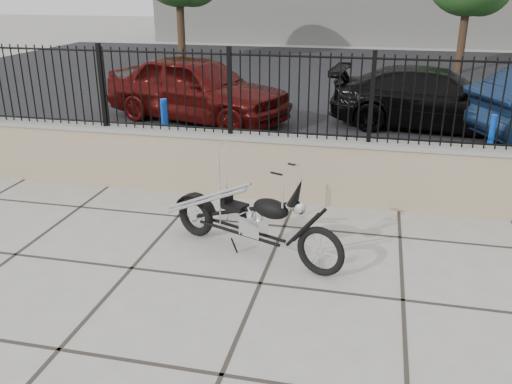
% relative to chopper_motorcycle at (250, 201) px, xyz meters
% --- Properties ---
extents(ground_plane, '(90.00, 90.00, 0.00)m').
position_rel_chopper_motorcycle_xyz_m(ground_plane, '(0.27, -0.67, -0.67)').
color(ground_plane, '#99968E').
rests_on(ground_plane, ground).
extents(parking_lot, '(30.00, 30.00, 0.00)m').
position_rel_chopper_motorcycle_xyz_m(parking_lot, '(0.27, 11.83, -0.67)').
color(parking_lot, black).
rests_on(parking_lot, ground).
extents(retaining_wall, '(14.00, 0.36, 0.96)m').
position_rel_chopper_motorcycle_xyz_m(retaining_wall, '(0.27, 1.83, -0.19)').
color(retaining_wall, gray).
rests_on(retaining_wall, ground_plane).
extents(iron_fence, '(14.00, 0.08, 1.20)m').
position_rel_chopper_motorcycle_xyz_m(iron_fence, '(0.27, 1.83, 0.89)').
color(iron_fence, black).
rests_on(iron_fence, retaining_wall).
extents(chopper_motorcycle, '(2.22, 1.20, 1.34)m').
position_rel_chopper_motorcycle_xyz_m(chopper_motorcycle, '(0.00, 0.00, 0.00)').
color(chopper_motorcycle, black).
rests_on(chopper_motorcycle, ground_plane).
extents(car_red, '(4.78, 3.06, 1.51)m').
position_rel_chopper_motorcycle_xyz_m(car_red, '(-2.74, 6.22, 0.09)').
color(car_red, '#470B0A').
rests_on(car_red, parking_lot).
extents(car_black, '(4.68, 2.23, 1.32)m').
position_rel_chopper_motorcycle_xyz_m(car_black, '(2.57, 6.71, -0.01)').
color(car_black, black).
rests_on(car_black, parking_lot).
extents(bollard_a, '(0.16, 0.16, 1.03)m').
position_rel_chopper_motorcycle_xyz_m(bollard_a, '(-2.52, 3.64, -0.16)').
color(bollard_a, '#0B51AF').
rests_on(bollard_a, ground_plane).
extents(bollard_b, '(0.12, 0.12, 0.88)m').
position_rel_chopper_motorcycle_xyz_m(bollard_b, '(3.36, 4.32, -0.23)').
color(bollard_b, '#0C20C1').
rests_on(bollard_b, ground_plane).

